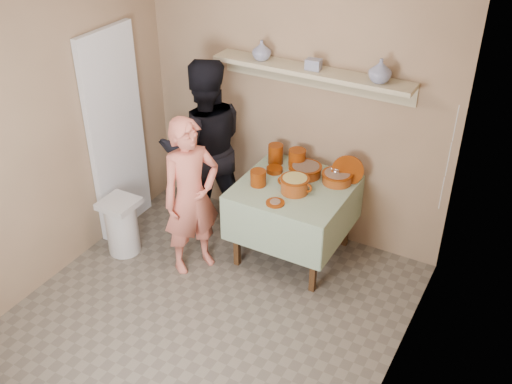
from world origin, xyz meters
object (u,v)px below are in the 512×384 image
Objects in this scene: serving_table at (294,197)px; cazuela_rice at (295,184)px; trash_bin at (122,226)px; person_cook at (191,197)px; person_helper at (205,148)px.

cazuela_rice reaches higher than serving_table.
person_cook is at bearing 11.85° from trash_bin.
serving_table is 2.95× the size of cazuela_rice.
serving_table is (0.72, 0.57, -0.09)m from person_cook.
cazuela_rice is at bearing -28.97° from person_cook.
cazuela_rice reaches higher than trash_bin.
person_helper is 1.00m from serving_table.
person_cook reaches higher than serving_table.
trash_bin is at bearing 131.30° from person_cook.
serving_table is at bearing 113.77° from cazuela_rice.
person_cook is 0.84× the size of person_helper.
person_cook reaches higher than trash_bin.
person_helper is at bearing 59.05° from trash_bin.
cazuela_rice is (0.76, 0.47, 0.11)m from person_cook.
person_cook is 2.63× the size of trash_bin.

